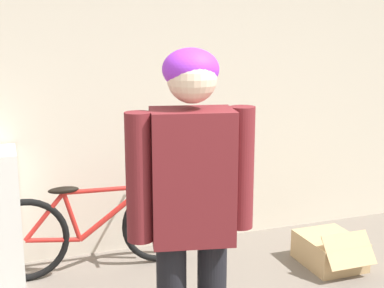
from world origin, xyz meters
The scene contains 4 objects.
wall_back centered at (0.00, 3.01, 1.30)m, with size 8.00×0.07×2.60m.
person centered at (-0.25, 1.13, 1.03)m, with size 0.62×0.33×1.71m.
bicycle centered at (-0.46, 2.66, 0.33)m, with size 1.63×0.46×0.69m.
cardboard_box centered at (1.25, 2.17, 0.11)m, with size 0.41×0.56×0.32m.
Camera 1 is at (-1.04, -1.09, 1.80)m, focal length 50.00 mm.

